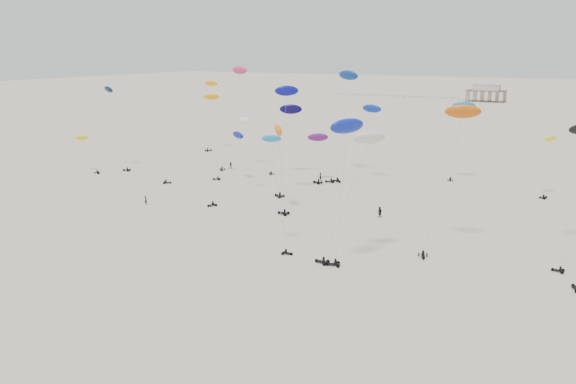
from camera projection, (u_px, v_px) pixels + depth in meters
The scene contains 26 objects.
ground_plane at pixel (444, 139), 186.10m from camera, with size 900.00×900.00×0.00m, color beige.
pavilion_main at pixel (486, 94), 318.36m from camera, with size 21.00×13.00×9.80m.
pier_fence at pixel (397, 97), 342.57m from camera, with size 80.20×0.20×1.50m.
rig_1 at pixel (548, 159), 111.43m from camera, with size 3.06×6.38×12.39m.
rig_2 at pixel (112, 107), 137.23m from camera, with size 10.27×5.52×20.39m.
rig_3 at pixel (233, 151), 111.20m from camera, with size 3.60×15.70×19.12m.
rig_4 at pixel (457, 133), 81.19m from camera, with size 6.13×11.99×21.69m.
rig_5 at pixel (198, 122), 128.04m from camera, with size 6.02×16.24×21.96m.
rig_6 at pixel (236, 90), 136.29m from camera, with size 4.96×8.58×25.01m.
rig_7 at pixel (88, 150), 134.74m from camera, with size 8.08×3.41×9.27m.
rig_9 at pixel (279, 148), 100.62m from camera, with size 5.87×6.28×15.91m.
rig_10 at pixel (318, 148), 125.09m from camera, with size 5.48×6.73×10.86m.
rig_11 at pixel (277, 183), 81.18m from camera, with size 6.47×4.61×16.95m.
rig_13 at pixel (345, 150), 73.73m from camera, with size 4.70×5.54×20.37m.
rig_14 at pixel (347, 88), 129.93m from camera, with size 7.07×14.85×25.17m.
rig_15 at pixel (462, 116), 124.63m from camera, with size 5.61×5.68×17.88m.
rig_16 at pixel (210, 100), 163.48m from camera, with size 5.15×7.30×20.27m.
rig_17 at pixel (285, 116), 112.56m from camera, with size 4.91×8.63×21.87m.
rig_18 at pixel (234, 144), 126.10m from camera, with size 7.08×5.75×11.19m.
rig_19 at pixel (360, 163), 77.76m from camera, with size 7.25×10.22×18.30m.
rig_20 at pixel (363, 125), 124.74m from camera, with size 10.04×10.26×18.03m.
rig_21 at pixel (289, 116), 131.39m from camera, with size 6.93×6.99×16.48m.
spectator_0 at pixel (146, 204), 107.23m from camera, with size 0.74×0.51×2.04m, color black.
spectator_1 at pixel (379, 217), 98.92m from camera, with size 1.11×0.64×2.27m, color black.
spectator_2 at pixel (231, 168), 140.08m from camera, with size 1.14×0.62×1.94m, color black.
spectator_3 at pixel (320, 181), 126.70m from camera, with size 0.81×0.56×2.22m, color black.
Camera 1 is at (39.63, 12.26, 28.73)m, focal length 35.00 mm.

